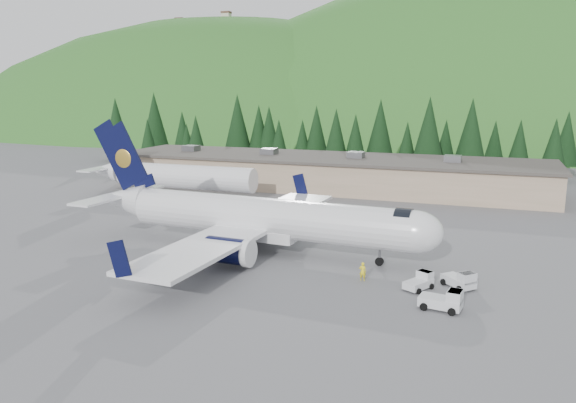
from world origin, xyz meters
The scene contains 10 objects.
ground centered at (0.00, 0.00, 0.00)m, with size 600.00×600.00×0.00m, color #5C5C61.
airliner centered at (-1.11, 0.06, 3.35)m, with size 37.90×35.54×12.58m.
second_airliner centered at (-24.92, 22.00, 3.32)m, with size 27.50×11.00×10.05m.
baggage_tug_a centered at (17.88, -9.55, 0.73)m, with size 3.24×2.21×1.62m.
baggage_tug_b centered at (18.74, -4.32, 0.67)m, with size 3.00×2.97×1.50m.
baggage_tug_c centered at (15.64, -5.58, 0.62)m, with size 2.44×2.88×1.38m.
terminal_building centered at (-5.01, 38.00, 2.62)m, with size 71.00×17.00×6.10m.
ramp_worker centered at (10.80, -5.21, 0.81)m, with size 0.59×0.39×1.62m, color yellow.
tree_line centered at (-5.29, 60.98, 7.40)m, with size 112.17×17.40×13.98m.
hills centered at (53.34, 207.38, -82.80)m, with size 614.00×330.00×300.00m.
Camera 1 is at (20.32, -50.08, 16.00)m, focal length 35.00 mm.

